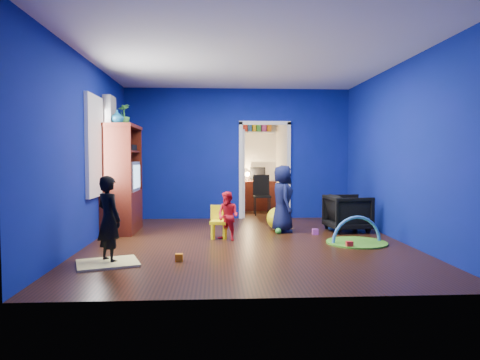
{
  "coord_description": "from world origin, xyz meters",
  "views": [
    {
      "loc": [
        -0.49,
        -6.81,
        1.37
      ],
      "look_at": [
        -0.09,
        0.4,
        0.99
      ],
      "focal_mm": 32.0,
      "sensor_mm": 36.0,
      "label": 1
    }
  ],
  "objects": [
    {
      "name": "toy_3",
      "position": [
        0.62,
        0.73,
        0.06
      ],
      "size": [
        0.11,
        0.11,
        0.11
      ],
      "primitive_type": "sphere",
      "color": "green",
      "rests_on": "floor"
    },
    {
      "name": "toy_4",
      "position": [
        1.27,
        0.63,
        0.05
      ],
      "size": [
        0.1,
        0.08,
        0.1
      ],
      "primitive_type": "cube",
      "color": "#C94BBC",
      "rests_on": "floor"
    },
    {
      "name": "yellow_blanket",
      "position": [
        -1.88,
        -1.32,
        0.01
      ],
      "size": [
        0.91,
        0.81,
        0.03
      ],
      "primitive_type": "cube",
      "rotation": [
        0.0,
        0.0,
        0.34
      ],
      "color": "#F2E07A",
      "rests_on": "floor"
    },
    {
      "name": "toy_2",
      "position": [
        -0.98,
        -1.21,
        0.05
      ],
      "size": [
        0.1,
        0.08,
        0.1
      ],
      "primitive_type": "cube",
      "color": "orange",
      "rests_on": "floor"
    },
    {
      "name": "toy_arch",
      "position": [
        1.74,
        -0.18,
        0.02
      ],
      "size": [
        0.85,
        0.19,
        0.85
      ],
      "primitive_type": "torus",
      "rotation": [
        1.57,
        0.0,
        0.17
      ],
      "color": "#3F8CD8",
      "rests_on": "floor"
    },
    {
      "name": "book_shelf",
      "position": [
        0.6,
        4.37,
        2.02
      ],
      "size": [
        0.88,
        0.24,
        0.04
      ],
      "primitive_type": "cube",
      "color": "white",
      "rests_on": "study_desk"
    },
    {
      "name": "crt_tv",
      "position": [
        -2.18,
        1.12,
        1.02
      ],
      "size": [
        0.46,
        0.7,
        0.54
      ],
      "primitive_type": "cube",
      "color": "silver",
      "rests_on": "tv_armoire"
    },
    {
      "name": "play_mat",
      "position": [
        1.74,
        -0.18,
        0.01
      ],
      "size": [
        0.95,
        0.95,
        0.03
      ],
      "primitive_type": "cylinder",
      "color": "green",
      "rests_on": "floor"
    },
    {
      "name": "kid_chair",
      "position": [
        -0.45,
        0.39,
        0.25
      ],
      "size": [
        0.32,
        0.32,
        0.5
      ],
      "primitive_type": "cube",
      "rotation": [
        0.0,
        0.0,
        -0.18
      ],
      "color": "yellow",
      "rests_on": "floor"
    },
    {
      "name": "tv_armoire",
      "position": [
        -2.22,
        1.12,
        0.98
      ],
      "size": [
        0.58,
        1.14,
        1.96
      ],
      "primitive_type": "cube",
      "color": "#381209",
      "rests_on": "floor"
    },
    {
      "name": "wall_back",
      "position": [
        0.0,
        2.75,
        1.45
      ],
      "size": [
        5.0,
        0.02,
        2.9
      ],
      "primitive_type": "cube",
      "color": "navy",
      "rests_on": "floor"
    },
    {
      "name": "ceiling",
      "position": [
        0.0,
        0.0,
        2.9
      ],
      "size": [
        5.0,
        5.5,
        0.01
      ],
      "primitive_type": "cube",
      "color": "white",
      "rests_on": "wall_back"
    },
    {
      "name": "window_left",
      "position": [
        -2.48,
        0.35,
        1.55
      ],
      "size": [
        0.03,
        0.95,
        1.55
      ],
      "primitive_type": "cube",
      "color": "white",
      "rests_on": "wall_left"
    },
    {
      "name": "desk_lamp",
      "position": [
        0.32,
        4.32,
        0.93
      ],
      "size": [
        0.14,
        0.14,
        0.14
      ],
      "primitive_type": "sphere",
      "color": "#FFD88C",
      "rests_on": "study_desk"
    },
    {
      "name": "wall_right",
      "position": [
        2.5,
        0.0,
        1.45
      ],
      "size": [
        0.02,
        5.5,
        2.9
      ],
      "primitive_type": "cube",
      "color": "navy",
      "rests_on": "floor"
    },
    {
      "name": "doorway",
      "position": [
        0.6,
        2.75,
        1.05
      ],
      "size": [
        1.16,
        0.1,
        2.1
      ],
      "primitive_type": "cube",
      "color": "white",
      "rests_on": "floor"
    },
    {
      "name": "alcove",
      "position": [
        0.6,
        3.62,
        1.25
      ],
      "size": [
        1.0,
        1.75,
        2.5
      ],
      "primitive_type": null,
      "color": "silver",
      "rests_on": "floor"
    },
    {
      "name": "toy_1",
      "position": [
        1.66,
        1.04,
        0.06
      ],
      "size": [
        0.11,
        0.11,
        0.11
      ],
      "primitive_type": "sphere",
      "color": "blue",
      "rests_on": "floor"
    },
    {
      "name": "child_navy",
      "position": [
        0.72,
        0.93,
        0.61
      ],
      "size": [
        0.43,
        0.62,
        1.23
      ],
      "primitive_type": "imported",
      "rotation": [
        0.0,
        0.0,
        1.64
      ],
      "color": "#0F1239",
      "rests_on": "floor"
    },
    {
      "name": "vase",
      "position": [
        -2.22,
        0.82,
        2.08
      ],
      "size": [
        0.26,
        0.26,
        0.24
      ],
      "primitive_type": "imported",
      "rotation": [
        0.0,
        0.0,
        -0.15
      ],
      "color": "#0D636F",
      "rests_on": "tv_armoire"
    },
    {
      "name": "floor",
      "position": [
        0.0,
        0.0,
        0.0
      ],
      "size": [
        5.0,
        5.5,
        0.01
      ],
      "primitive_type": "cube",
      "color": "black",
      "rests_on": "ground"
    },
    {
      "name": "folding_chair",
      "position": [
        0.6,
        3.3,
        0.46
      ],
      "size": [
        0.4,
        0.4,
        0.92
      ],
      "primitive_type": "cube",
      "color": "black",
      "rests_on": "floor"
    },
    {
      "name": "wall_front",
      "position": [
        0.0,
        -2.75,
        1.45
      ],
      "size": [
        5.0,
        0.02,
        2.9
      ],
      "primitive_type": "cube",
      "color": "navy",
      "rests_on": "floor"
    },
    {
      "name": "armchair",
      "position": [
        1.95,
        0.95,
        0.34
      ],
      "size": [
        0.82,
        0.8,
        0.68
      ],
      "primitive_type": "imported",
      "rotation": [
        0.0,
        0.0,
        1.68
      ],
      "color": "black",
      "rests_on": "floor"
    },
    {
      "name": "wall_left",
      "position": [
        -2.5,
        0.0,
        1.45
      ],
      "size": [
        0.02,
        5.5,
        2.9
      ],
      "primitive_type": "cube",
      "color": "navy",
      "rests_on": "floor"
    },
    {
      "name": "child_black",
      "position": [
        -1.88,
        -1.22,
        0.57
      ],
      "size": [
        0.49,
        0.48,
        1.13
      ],
      "primitive_type": "imported",
      "rotation": [
        0.0,
        0.0,
        2.37
      ],
      "color": "black",
      "rests_on": "floor"
    },
    {
      "name": "desk_monitor",
      "position": [
        0.6,
        4.38,
        0.95
      ],
      "size": [
        0.4,
        0.05,
        0.32
      ],
      "primitive_type": "cube",
      "color": "black",
      "rests_on": "study_desk"
    },
    {
      "name": "toddler_red",
      "position": [
        -0.3,
        0.19,
        0.4
      ],
      "size": [
        0.5,
        0.48,
        0.81
      ],
      "primitive_type": "imported",
      "rotation": [
        0.0,
        0.0,
        -0.62
      ],
      "color": "red",
      "rests_on": "floor"
    },
    {
      "name": "curtain",
      "position": [
        -2.37,
        0.9,
        1.25
      ],
      "size": [
        0.14,
        0.42,
        2.4
      ],
      "primitive_type": "cube",
      "color": "slate",
      "rests_on": "floor"
    },
    {
      "name": "toy_0",
      "position": [
        1.52,
        -0.51,
        0.05
      ],
      "size": [
        0.1,
        0.08,
        0.1
      ],
      "primitive_type": "cube",
      "color": "red",
      "rests_on": "floor"
    },
    {
      "name": "potted_plant",
      "position": [
        -2.22,
        1.34,
        2.17
      ],
      "size": [
        0.3,
        0.3,
        0.41
      ],
      "primitive_type": "imported",
      "rotation": [
        0.0,
        0.0,
        -0.38
      ],
      "color": "#358631",
      "rests_on": "tv_armoire"
    },
    {
      "name": "hopper_ball",
      "position": [
        0.67,
        1.18,
        0.21
      ],
      "size": [
        0.43,
        0.43,
        0.43
      ],
      "primitive_type": "sphere",
      "color": "yellow",
      "rests_on": "floor"
    },
    {
      "name": "study_desk",
      "position": [
        0.6,
        4.26,
        0.38
      ],
      "size": [
        0.88,
        0.44,
        0.75
      ],
      "primitive_type": "cube",
      "color": "#3D140A",
      "rests_on": "floor"
    }
  ]
}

